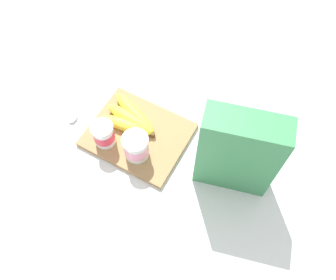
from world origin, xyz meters
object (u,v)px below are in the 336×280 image
Objects in this scene: yogurt_cup_front at (136,147)px; yogurt_cup_back at (104,134)px; spoon at (77,112)px; cutting_board at (138,135)px; cereal_box at (238,153)px; banana_bunch at (131,119)px.

yogurt_cup_front is 0.10m from yogurt_cup_back.
yogurt_cup_back is 0.60× the size of spoon.
yogurt_cup_back reaches higher than cutting_board.
yogurt_cup_front is at bearing -179.45° from cereal_box.
banana_bunch is at bearing -32.51° from cutting_board.
banana_bunch is at bearing -108.59° from yogurt_cup_back.
cutting_board is 0.05m from banana_bunch.
yogurt_cup_back is 0.16m from spoon.
cereal_box is 1.60× the size of banana_bunch.
yogurt_cup_back is at bearing 43.96° from cutting_board.
yogurt_cup_front reaches higher than spoon.
yogurt_cup_front is at bearing -175.25° from yogurt_cup_back.
yogurt_cup_front is (0.26, 0.07, -0.09)m from cereal_box.
cutting_board is at bearing -174.51° from spoon.
spoon is at bearing -18.44° from yogurt_cup_back.
cereal_box is 0.28m from yogurt_cup_front.
yogurt_cup_back is (0.07, 0.07, 0.05)m from cutting_board.
cutting_board reaches higher than spoon.
banana_bunch is at bearing -49.07° from yogurt_cup_front.
cereal_box reaches higher than yogurt_cup_back.
banana_bunch reaches higher than spoon.
yogurt_cup_front is 0.25m from spoon.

